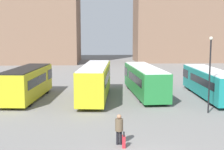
{
  "coord_description": "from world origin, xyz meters",
  "views": [
    {
      "loc": [
        -2.17,
        -14.02,
        6.28
      ],
      "look_at": [
        -0.88,
        14.13,
        2.56
      ],
      "focal_mm": 50.0,
      "sensor_mm": 36.0,
      "label": 1
    }
  ],
  "objects": [
    {
      "name": "traveler",
      "position": [
        -0.98,
        3.11,
        1.05
      ],
      "size": [
        0.47,
        0.47,
        1.77
      ],
      "rotation": [
        0.0,
        0.0,
        1.53
      ],
      "color": "black",
      "rests_on": "ground_plane"
    },
    {
      "name": "bus_0",
      "position": [
        -8.99,
        16.08,
        1.64
      ],
      "size": [
        3.4,
        9.85,
        3.03
      ],
      "rotation": [
        0.0,
        0.0,
        1.49
      ],
      "color": "gold",
      "rests_on": "ground_plane"
    },
    {
      "name": "lamp_post_2",
      "position": [
        6.64,
        9.95,
        3.55
      ],
      "size": [
        0.28,
        0.28,
        6.08
      ],
      "color": "black",
      "rests_on": "ground_plane"
    },
    {
      "name": "bus_3",
      "position": [
        9.0,
        16.29,
        1.52
      ],
      "size": [
        2.76,
        11.81,
        2.76
      ],
      "rotation": [
        0.0,
        0.0,
        1.55
      ],
      "color": "#19847F",
      "rests_on": "ground_plane"
    },
    {
      "name": "bus_2",
      "position": [
        2.65,
        17.74,
        1.6
      ],
      "size": [
        3.15,
        11.73,
        2.94
      ],
      "rotation": [
        0.0,
        0.0,
        1.63
      ],
      "color": "#237A38",
      "rests_on": "ground_plane"
    },
    {
      "name": "bus_1",
      "position": [
        -2.42,
        16.21,
        1.79
      ],
      "size": [
        3.36,
        11.71,
        3.28
      ],
      "rotation": [
        0.0,
        0.0,
        1.49
      ],
      "color": "gold",
      "rests_on": "ground_plane"
    },
    {
      "name": "suitcase",
      "position": [
        -0.75,
        2.64,
        0.33
      ],
      "size": [
        0.19,
        0.41,
        0.95
      ],
      "rotation": [
        0.0,
        0.0,
        1.53
      ],
      "color": "#B7232D",
      "rests_on": "ground_plane"
    }
  ]
}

